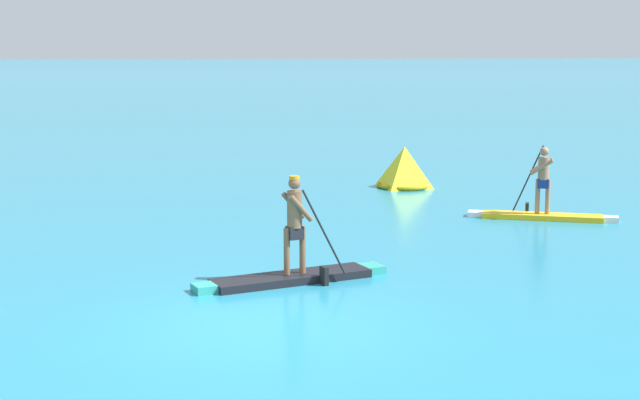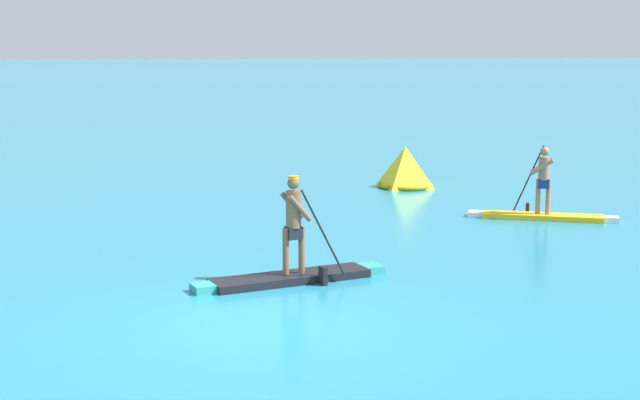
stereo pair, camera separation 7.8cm
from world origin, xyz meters
The scene contains 4 objects.
ground centered at (0.00, 0.00, 0.00)m, with size 440.00×440.00×0.00m, color teal.
paddleboarder_mid_center centered at (0.67, 2.51, 0.33)m, with size 3.47×1.56×1.85m.
paddleboarder_far_right centered at (7.01, 7.66, 0.34)m, with size 3.35×1.54×1.71m.
race_marker_buoy centered at (4.87, 12.88, 0.52)m, with size 1.83×1.83×1.17m.
Camera 2 is at (-0.80, -13.36, 4.09)m, focal length 53.30 mm.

